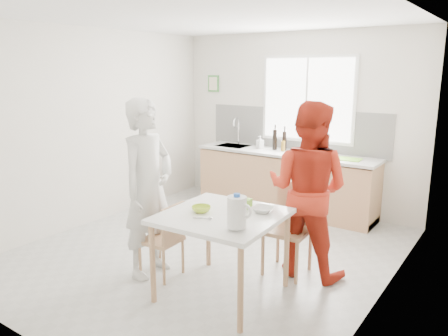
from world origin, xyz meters
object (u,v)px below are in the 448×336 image
object	(u,v)px
bowl_white	(263,210)
dining_table	(222,222)
wine_bottle_b	(284,141)
milk_jug	(237,212)
chair_left	(166,237)
person_red	(307,190)
wine_bottle_a	(275,140)
bowl_green	(201,209)
person_white	(148,189)
chair_far	(290,224)

from	to	relation	value
bowl_white	dining_table	bearing A→B (deg)	-136.89
dining_table	wine_bottle_b	distance (m)	2.90
milk_jug	bowl_white	bearing A→B (deg)	92.64
chair_left	milk_jug	world-z (taller)	milk_jug
milk_jug	person_red	bearing A→B (deg)	80.97
dining_table	wine_bottle_a	bearing A→B (deg)	108.64
person_red	wine_bottle_b	size ratio (longest dim) A/B	6.12
bowl_green	wine_bottle_a	distance (m)	2.91
bowl_white	wine_bottle_a	distance (m)	2.77
person_white	milk_jug	xyz separation A→B (m)	(1.24, -0.21, 0.04)
dining_table	bowl_green	bearing A→B (deg)	-162.66
person_red	wine_bottle_b	distance (m)	2.25
dining_table	person_red	world-z (taller)	person_red
chair_left	person_red	distance (m)	1.55
bowl_green	wine_bottle_a	world-z (taller)	wine_bottle_a
bowl_green	person_red	bearing A→B (deg)	55.74
bowl_white	milk_jug	distance (m)	0.55
wine_bottle_a	dining_table	bearing A→B (deg)	-71.36
person_white	person_red	bearing A→B (deg)	-58.30
person_white	wine_bottle_a	bearing A→B (deg)	-2.75
dining_table	milk_jug	xyz separation A→B (m)	(0.34, -0.26, 0.24)
chair_left	bowl_green	size ratio (longest dim) A/B	4.39
chair_left	chair_far	xyz separation A→B (m)	(0.99, 0.88, 0.09)
dining_table	bowl_green	xyz separation A→B (m)	(-0.20, -0.06, 0.11)
chair_far	wine_bottle_b	xyz separation A→B (m)	(-1.08, 1.93, 0.54)
bowl_green	milk_jug	bearing A→B (deg)	-20.40
dining_table	wine_bottle_b	size ratio (longest dim) A/B	3.73
chair_left	person_red	size ratio (longest dim) A/B	0.44
bowl_green	dining_table	bearing A→B (deg)	17.34
chair_left	person_white	bearing A→B (deg)	-90.00
chair_far	bowl_white	size ratio (longest dim) A/B	4.76
dining_table	wine_bottle_b	xyz separation A→B (m)	(-0.78, 2.77, 0.34)
person_white	wine_bottle_a	size ratio (longest dim) A/B	5.83
chair_left	person_red	xyz separation A→B (m)	(1.14, 0.94, 0.48)
dining_table	milk_jug	size ratio (longest dim) A/B	3.80
wine_bottle_b	milk_jug	bearing A→B (deg)	-69.81
dining_table	person_red	bearing A→B (deg)	63.05
chair_far	wine_bottle_a	distance (m)	2.33
milk_jug	wine_bottle_a	world-z (taller)	wine_bottle_a
person_white	chair_left	bearing A→B (deg)	-90.00
person_white	person_red	world-z (taller)	person_white
bowl_white	chair_far	bearing A→B (deg)	88.32
chair_far	wine_bottle_b	distance (m)	2.28
chair_left	bowl_white	size ratio (longest dim) A/B	3.96
chair_far	bowl_green	size ratio (longest dim) A/B	5.28
person_white	bowl_green	size ratio (longest dim) A/B	10.21
chair_left	milk_jug	xyz separation A→B (m)	(1.03, -0.22, 0.53)
bowl_white	wine_bottle_a	xyz separation A→B (m)	(-1.21, 2.48, 0.24)
chair_far	bowl_white	world-z (taller)	chair_far
bowl_green	wine_bottle_a	bearing A→B (deg)	104.56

